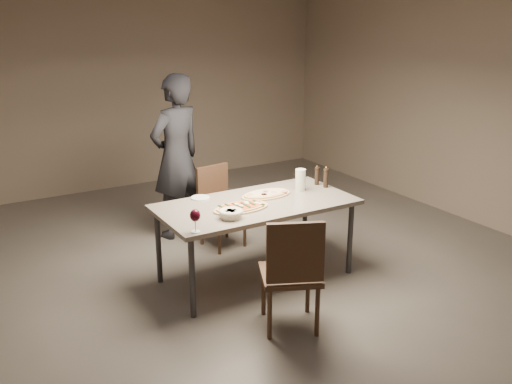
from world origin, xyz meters
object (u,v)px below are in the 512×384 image
carafe (300,180)px  ham_pizza (266,194)px  bread_basket (231,213)px  chair_far (218,201)px  diner (176,157)px  chair_near (292,269)px  pepper_mill_left (326,178)px  dining_table (256,208)px  zucchini_pizza (241,207)px

carafe → ham_pizza: bearing=177.2°
bread_basket → chair_far: (0.46, 1.16, -0.32)m
ham_pizza → carafe: carafe is taller
chair_far → diner: diner is taller
bread_basket → carafe: 1.01m
bread_basket → chair_near: (0.14, -0.71, -0.26)m
ham_pizza → carafe: size_ratio=2.41×
pepper_mill_left → diner: diner is taller
pepper_mill_left → chair_near: size_ratio=0.22×
bread_basket → dining_table: bearing=31.9°
zucchini_pizza → chair_far: 1.08m
zucchini_pizza → diner: diner is taller
chair_far → diner: 0.68m
dining_table → carafe: size_ratio=8.56×
bread_basket → diner: diner is taller
zucchini_pizza → pepper_mill_left: 1.04m
bread_basket → pepper_mill_left: pepper_mill_left is taller
zucchini_pizza → bread_basket: (-0.19, -0.16, 0.03)m
dining_table → zucchini_pizza: (-0.20, -0.08, 0.07)m
dining_table → bread_basket: 0.47m
ham_pizza → chair_far: (-0.10, 0.80, -0.29)m
zucchini_pizza → chair_far: size_ratio=0.62×
carafe → chair_far: 1.02m
chair_near → diner: size_ratio=0.53×
ham_pizza → bread_basket: 0.67m
carafe → bread_basket: bearing=-160.1°
carafe → diner: 1.48m
ham_pizza → carafe: (0.38, -0.02, 0.09)m
dining_table → zucchini_pizza: 0.23m
bread_basket → ham_pizza: bearing=32.4°
dining_table → diner: (-0.19, 1.38, 0.21)m
pepper_mill_left → chair_near: 1.50m
zucchini_pizza → carafe: bearing=-6.4°
zucchini_pizza → chair_near: chair_near is taller
dining_table → chair_near: size_ratio=1.88×
zucchini_pizza → bread_basket: bearing=-159.9°
chair_far → diner: (-0.27, 0.46, 0.42)m
chair_far → zucchini_pizza: bearing=66.7°
bread_basket → carafe: (0.95, 0.34, 0.06)m
carafe → chair_far: (-0.48, 0.82, -0.38)m
chair_near → chair_far: 1.90m
chair_far → pepper_mill_left: bearing=123.2°
chair_near → diner: diner is taller
dining_table → chair_near: chair_near is taller
bread_basket → diner: size_ratio=0.11×
diner → ham_pizza: bearing=88.9°
dining_table → ham_pizza: bearing=33.5°
chair_near → chair_far: (0.32, 1.87, -0.06)m
chair_far → carafe: bearing=112.8°
zucchini_pizza → dining_table: bearing=2.7°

